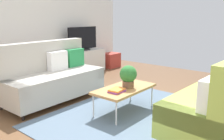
# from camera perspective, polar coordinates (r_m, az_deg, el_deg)

# --- Properties ---
(ground_plane) EXTENTS (7.68, 7.68, 0.00)m
(ground_plane) POSITION_cam_1_polar(r_m,az_deg,el_deg) (4.14, 1.20, -9.59)
(ground_plane) COLOR brown
(wall_far) EXTENTS (6.40, 0.12, 2.90)m
(wall_far) POSITION_cam_1_polar(r_m,az_deg,el_deg) (5.99, -20.55, 10.77)
(wall_far) COLOR white
(wall_far) RESTS_ON ground_plane
(area_rug) EXTENTS (2.90, 2.20, 0.01)m
(area_rug) POSITION_cam_1_polar(r_m,az_deg,el_deg) (3.96, 4.82, -10.65)
(area_rug) COLOR slate
(area_rug) RESTS_ON ground_plane
(couch_beige) EXTENTS (1.91, 0.86, 1.10)m
(couch_beige) POSITION_cam_1_polar(r_m,az_deg,el_deg) (4.68, -14.01, -1.58)
(couch_beige) COLOR #B2ADA3
(couch_beige) RESTS_ON ground_plane
(couch_green) EXTENTS (1.93, 0.90, 1.10)m
(couch_green) POSITION_cam_1_polar(r_m,az_deg,el_deg) (3.61, 24.33, -6.65)
(couch_green) COLOR #A3BC4C
(couch_green) RESTS_ON ground_plane
(coffee_table) EXTENTS (1.10, 0.56, 0.42)m
(coffee_table) POSITION_cam_1_polar(r_m,az_deg,el_deg) (3.97, 2.97, -4.58)
(coffee_table) COLOR #B7844C
(coffee_table) RESTS_ON ground_plane
(tv_console) EXTENTS (1.40, 0.44, 0.64)m
(tv_console) POSITION_cam_1_polar(r_m,az_deg,el_deg) (6.76, -6.94, 1.97)
(tv_console) COLOR silver
(tv_console) RESTS_ON ground_plane
(tv) EXTENTS (1.00, 0.20, 0.64)m
(tv) POSITION_cam_1_polar(r_m,az_deg,el_deg) (6.66, -6.97, 7.29)
(tv) COLOR black
(tv) RESTS_ON tv_console
(storage_trunk) EXTENTS (0.52, 0.40, 0.44)m
(storage_trunk) POSITION_cam_1_polar(r_m,az_deg,el_deg) (7.50, -0.27, 2.35)
(storage_trunk) COLOR #B2382D
(storage_trunk) RESTS_ON ground_plane
(potted_plant) EXTENTS (0.28, 0.28, 0.37)m
(potted_plant) POSITION_cam_1_polar(r_m,az_deg,el_deg) (3.93, 3.87, -1.32)
(potted_plant) COLOR brown
(potted_plant) RESTS_ON coffee_table
(table_book_0) EXTENTS (0.25, 0.19, 0.02)m
(table_book_0) POSITION_cam_1_polar(r_m,az_deg,el_deg) (3.74, 1.15, -5.03)
(table_book_0) COLOR purple
(table_book_0) RESTS_ON coffee_table
(table_book_1) EXTENTS (0.26, 0.21, 0.02)m
(table_book_1) POSITION_cam_1_polar(r_m,az_deg,el_deg) (3.73, 1.15, -4.67)
(table_book_1) COLOR orange
(table_book_1) RESTS_ON table_book_0
(vase_0) EXTENTS (0.12, 0.12, 0.16)m
(vase_0) POSITION_cam_1_polar(r_m,az_deg,el_deg) (6.36, -11.16, 4.81)
(vase_0) COLOR #33B29E
(vase_0) RESTS_ON tv_console
(bottle_0) EXTENTS (0.05, 0.05, 0.23)m
(bottle_0) POSITION_cam_1_polar(r_m,az_deg,el_deg) (6.40, -9.44, 5.20)
(bottle_0) COLOR silver
(bottle_0) RESTS_ON tv_console
(bottle_1) EXTENTS (0.04, 0.04, 0.15)m
(bottle_1) POSITION_cam_1_polar(r_m,az_deg,el_deg) (6.47, -8.76, 4.97)
(bottle_1) COLOR #262626
(bottle_1) RESTS_ON tv_console
(bottle_2) EXTENTS (0.04, 0.04, 0.17)m
(bottle_2) POSITION_cam_1_polar(r_m,az_deg,el_deg) (6.52, -8.17, 5.15)
(bottle_2) COLOR gold
(bottle_2) RESTS_ON tv_console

